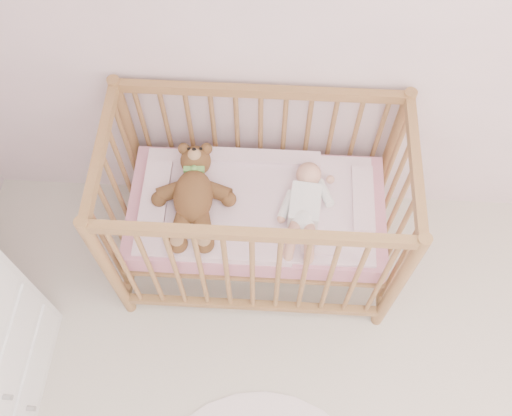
# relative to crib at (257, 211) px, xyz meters

# --- Properties ---
(wall_back) EXTENTS (4.00, 0.02, 2.70)m
(wall_back) POSITION_rel_crib_xyz_m (0.46, 0.40, 0.85)
(wall_back) COLOR silver
(wall_back) RESTS_ON floor
(crib) EXTENTS (1.36, 0.76, 1.00)m
(crib) POSITION_rel_crib_xyz_m (0.00, 0.00, 0.00)
(crib) COLOR olive
(crib) RESTS_ON floor
(mattress) EXTENTS (1.22, 0.62, 0.13)m
(mattress) POSITION_rel_crib_xyz_m (-0.00, 0.00, -0.01)
(mattress) COLOR pink
(mattress) RESTS_ON crib
(blanket) EXTENTS (1.10, 0.58, 0.06)m
(blanket) POSITION_rel_crib_xyz_m (-0.00, 0.00, 0.06)
(blanket) COLOR #EBA1BB
(blanket) RESTS_ON mattress
(baby) EXTENTS (0.31, 0.56, 0.13)m
(baby) POSITION_rel_crib_xyz_m (0.22, -0.02, 0.14)
(baby) COLOR white
(baby) RESTS_ON blanket
(teddy_bear) EXTENTS (0.44, 0.60, 0.16)m
(teddy_bear) POSITION_rel_crib_xyz_m (-0.29, -0.02, 0.15)
(teddy_bear) COLOR brown
(teddy_bear) RESTS_ON blanket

